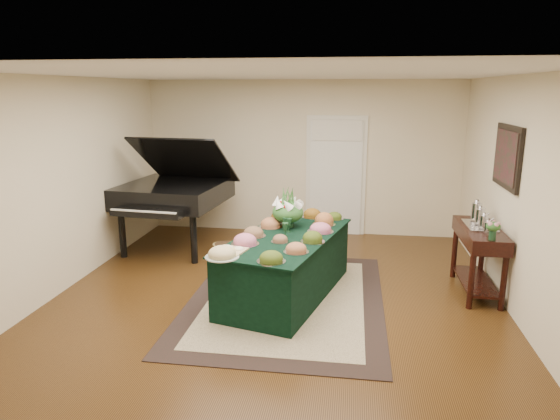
# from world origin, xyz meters

# --- Properties ---
(ground) EXTENTS (6.00, 6.00, 0.00)m
(ground) POSITION_xyz_m (0.00, 0.00, 0.00)
(ground) COLOR black
(ground) RESTS_ON ground
(area_rug) EXTENTS (2.36, 3.30, 0.01)m
(area_rug) POSITION_xyz_m (0.13, -0.06, 0.01)
(area_rug) COLOR black
(area_rug) RESTS_ON ground
(kitchen_doorway) EXTENTS (1.05, 0.07, 2.10)m
(kitchen_doorway) POSITION_xyz_m (0.60, 2.97, 1.02)
(kitchen_doorway) COLOR silver
(kitchen_doorway) RESTS_ON ground
(buffet_table) EXTENTS (1.56, 2.39, 0.78)m
(buffet_table) POSITION_xyz_m (0.11, 0.07, 0.39)
(buffet_table) COLOR black
(buffet_table) RESTS_ON ground
(food_platters) EXTENTS (1.43, 2.33, 0.13)m
(food_platters) POSITION_xyz_m (0.09, 0.14, 0.83)
(food_platters) COLOR silver
(food_platters) RESTS_ON buffet_table
(cutting_board) EXTENTS (0.39, 0.39, 0.10)m
(cutting_board) POSITION_xyz_m (-0.42, -0.61, 0.82)
(cutting_board) COLOR tan
(cutting_board) RESTS_ON buffet_table
(green_goblets) EXTENTS (0.12, 0.32, 0.18)m
(green_goblets) POSITION_xyz_m (0.10, 0.18, 0.87)
(green_goblets) COLOR #15351D
(green_goblets) RESTS_ON buffet_table
(floral_centerpiece) EXTENTS (0.42, 0.42, 0.42)m
(floral_centerpiece) POSITION_xyz_m (0.08, 0.48, 1.03)
(floral_centerpiece) COLOR #15351D
(floral_centerpiece) RESTS_ON buffet_table
(grand_piano) EXTENTS (1.76, 1.94, 1.84)m
(grand_piano) POSITION_xyz_m (-1.92, 1.74, 0.93)
(grand_piano) COLOR black
(grand_piano) RESTS_ON ground
(wicker_basket) EXTENTS (0.35, 0.35, 0.22)m
(wicker_basket) POSITION_xyz_m (-1.03, 1.37, 0.11)
(wicker_basket) COLOR olive
(wicker_basket) RESTS_ON ground
(mahogany_sideboard) EXTENTS (0.45, 1.23, 0.86)m
(mahogany_sideboard) POSITION_xyz_m (2.50, 0.52, 0.66)
(mahogany_sideboard) COLOR black
(mahogany_sideboard) RESTS_ON ground
(tea_service) EXTENTS (0.34, 0.74, 0.30)m
(tea_service) POSITION_xyz_m (2.50, 0.56, 0.97)
(tea_service) COLOR silver
(tea_service) RESTS_ON mahogany_sideboard
(pink_bouquet) EXTENTS (0.18, 0.18, 0.23)m
(pink_bouquet) POSITION_xyz_m (2.50, -0.00, 1.01)
(pink_bouquet) COLOR #15351D
(pink_bouquet) RESTS_ON mahogany_sideboard
(wall_painting) EXTENTS (0.05, 0.95, 0.75)m
(wall_painting) POSITION_xyz_m (2.72, 0.52, 1.75)
(wall_painting) COLOR black
(wall_painting) RESTS_ON ground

